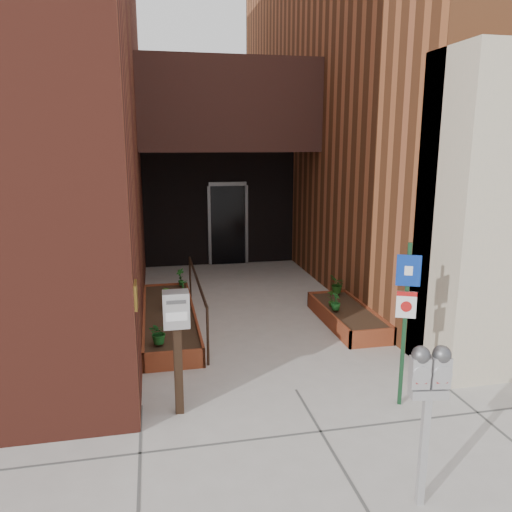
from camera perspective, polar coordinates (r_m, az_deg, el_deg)
ground at (r=6.86m, az=4.58°, el=-15.01°), size 80.00×80.00×0.00m
architecture at (r=12.93m, az=-5.00°, el=20.67°), size 20.00×14.60×10.00m
planter_left at (r=9.05m, az=-9.87°, el=-7.19°), size 0.90×3.60×0.30m
planter_right at (r=9.21m, az=10.37°, el=-6.85°), size 0.80×2.20×0.30m
handrail at (r=8.84m, az=-6.76°, el=-3.39°), size 0.04×3.34×0.90m
parking_meter at (r=4.65m, az=19.16°, el=-13.62°), size 0.35×0.18×1.53m
sign_post at (r=6.26m, az=16.75°, el=-5.70°), size 0.27×0.13×2.06m
payment_dropbox at (r=5.95m, az=-9.05°, el=-7.98°), size 0.30×0.23×1.53m
shrub_left_a at (r=7.57m, az=-11.03°, el=-8.55°), size 0.44×0.44×0.35m
shrub_left_b at (r=9.11m, az=-10.22°, el=-4.78°), size 0.28×0.28×0.36m
shrub_left_c at (r=9.55m, az=-8.29°, el=-3.83°), size 0.30×0.30×0.37m
shrub_left_d at (r=10.48m, az=-8.63°, el=-2.38°), size 0.26×0.26×0.36m
shrub_right_a at (r=8.97m, az=9.11°, el=-5.17°), size 0.24×0.24×0.31m
shrub_right_b at (r=9.16m, az=8.63°, el=-4.77°), size 0.22×0.22×0.31m
shrub_right_c at (r=9.95m, az=9.28°, el=-3.22°), size 0.41×0.41×0.36m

